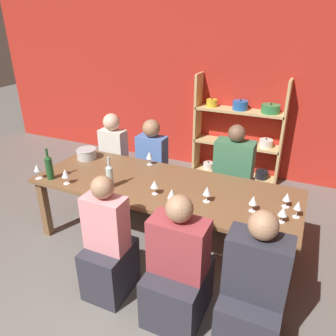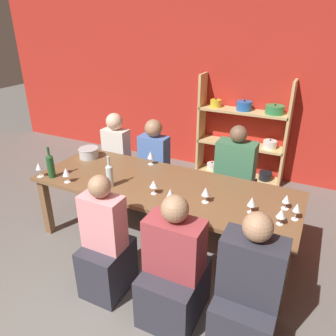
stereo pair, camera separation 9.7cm
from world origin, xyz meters
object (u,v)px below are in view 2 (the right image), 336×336
Objects in this scene: mixing_bowl at (89,152)px; wine_bottle_green at (51,165)px; wine_glass_red_b at (170,194)px; wine_glass_red_c at (39,167)px; wine_glass_white_c at (151,155)px; wine_glass_white_b at (281,214)px; person_near_a at (106,251)px; wine_bottle_dark at (110,175)px; wine_glass_white_a at (297,208)px; dining_table at (164,191)px; person_near_b at (247,300)px; person_far_a at (117,163)px; wine_glass_red_a at (206,192)px; wine_glass_red_d at (66,172)px; wine_glass_empty_c at (286,199)px; person_near_c at (174,275)px; person_far_b at (154,171)px; shelf_unit at (244,138)px; wine_glass_empty_b at (154,184)px; wine_glass_empty_a at (252,202)px; person_far_c at (234,185)px.

wine_bottle_green is (-0.01, -0.61, 0.07)m from mixing_bowl.
wine_glass_red_b is 1.53m from wine_glass_red_c.
wine_bottle_green is at bearing -136.32° from wine_glass_white_c.
person_near_a is at bearing -154.51° from wine_glass_white_b.
wine_bottle_dark is at bearing 175.06° from wine_glass_red_b.
wine_glass_white_a is at bearing 6.51° from wine_bottle_dark.
wine_glass_white_b reaches higher than dining_table.
wine_glass_white_b is (2.35, -0.43, 0.04)m from mixing_bowl.
dining_table is 1.40m from person_near_b.
wine_glass_red_b is at bearing 140.78° from person_far_a.
person_far_a is at bearing 150.63° from wine_glass_red_a.
wine_glass_white_b is at bearing -4.94° from wine_glass_red_a.
person_far_a reaches higher than wine_glass_red_d.
person_near_a is (-1.35, -0.91, -0.40)m from wine_glass_empty_c.
person_near_c is (0.27, -0.49, -0.43)m from wine_glass_red_b.
person_far_b is at bearing 150.50° from wine_glass_white_b.
wine_glass_red_a is (0.17, -2.14, 0.19)m from shelf_unit.
mixing_bowl is 0.67m from wine_glass_red_d.
wine_glass_white_b is (0.69, -0.06, -0.01)m from wine_glass_red_a.
person_near_b is (2.40, -0.40, -0.42)m from wine_glass_red_c.
wine_glass_empty_b is at bearing 76.82° from person_near_a.
person_near_c is (0.51, -0.61, -0.42)m from wine_glass_empty_b.
wine_glass_empty_b is (1.29, 0.21, -0.01)m from wine_glass_red_c.
shelf_unit reaches higher than wine_glass_empty_a.
wine_glass_white_c is 0.14× the size of person_far_c.
dining_table is at bearing 79.81° from person_near_a.
shelf_unit is 2.89m from person_near_a.
dining_table is at bearing 125.27° from wine_glass_red_b.
wine_glass_empty_a reaches higher than wine_glass_white_b.
person_far_a is 0.97× the size of person_far_c.
wine_glass_white_a is (0.37, 0.06, 0.00)m from wine_glass_empty_a.
wine_glass_empty_b is at bearing 129.94° from person_near_c.
person_far_c is (1.00, 1.14, -0.44)m from wine_bottle_dark.
wine_bottle_dark is 1.96× the size of wine_glass_red_b.
person_far_b is at bearing 138.66° from wine_glass_red_a.
person_far_a is at bearing 138.67° from wine_glass_empty_b.
wine_glass_red_c is at bearing -123.86° from shelf_unit.
wine_glass_empty_c is at bearing 163.05° from person_far_a.
wine_glass_red_b reaches higher than wine_glass_white_b.
wine_glass_white_c is (-0.60, 0.72, -0.00)m from wine_glass_red_b.
person_near_a reaches higher than wine_glass_empty_a.
person_far_c is at bearing 129.73° from wine_glass_white_a.
wine_glass_red_b is at bearing 76.63° from person_far_c.
wine_glass_red_a is at bearing 90.10° from person_near_c.
wine_glass_red_c reaches higher than wine_glass_white_a.
person_far_a is at bearing 99.38° from wine_glass_red_d.
person_near_c reaches higher than wine_glass_white_b.
mixing_bowl is 2.01m from person_near_c.
wine_glass_red_a is 1.09m from person_far_c.
mixing_bowl is 0.85m from wine_bottle_dark.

